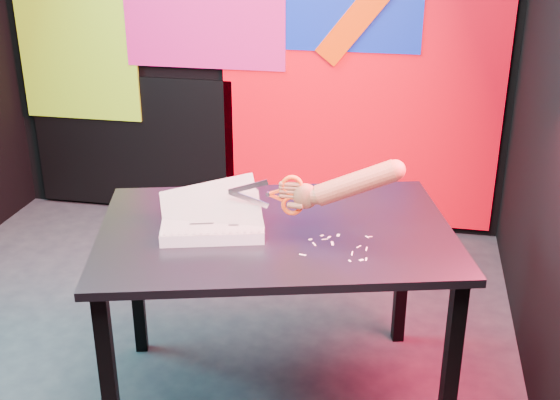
# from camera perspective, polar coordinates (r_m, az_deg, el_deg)

# --- Properties ---
(room) EXTENTS (3.01, 3.01, 2.71)m
(room) POSITION_cam_1_polar(r_m,az_deg,el_deg) (2.68, -10.34, 12.17)
(room) COLOR black
(room) RESTS_ON ground
(backdrop) EXTENTS (2.88, 0.05, 2.08)m
(backdrop) POSITION_cam_1_polar(r_m,az_deg,el_deg) (4.11, -1.80, 10.61)
(backdrop) COLOR red
(backdrop) RESTS_ON ground
(work_table) EXTENTS (1.45, 1.15, 0.75)m
(work_table) POSITION_cam_1_polar(r_m,az_deg,el_deg) (2.58, -0.35, -3.95)
(work_table) COLOR black
(work_table) RESTS_ON ground
(printout_stack) EXTENTS (0.43, 0.35, 0.19)m
(printout_stack) POSITION_cam_1_polar(r_m,az_deg,el_deg) (2.53, -5.50, -1.95)
(printout_stack) COLOR silver
(printout_stack) RESTS_ON work_table
(scissors) EXTENTS (0.27, 0.02, 0.15)m
(scissors) POSITION_cam_1_polar(r_m,az_deg,el_deg) (2.47, 0.56, 0.40)
(scissors) COLOR silver
(scissors) RESTS_ON printout_stack
(hand_forearm) EXTENTS (0.42, 0.09, 0.20)m
(hand_forearm) POSITION_cam_1_polar(r_m,az_deg,el_deg) (2.43, 5.50, 1.22)
(hand_forearm) COLOR brown
(hand_forearm) RESTS_ON work_table
(paper_clippings) EXTENTS (0.23, 0.21, 0.00)m
(paper_clippings) POSITION_cam_1_polar(r_m,az_deg,el_deg) (2.42, 4.83, -3.72)
(paper_clippings) COLOR beige
(paper_clippings) RESTS_ON work_table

